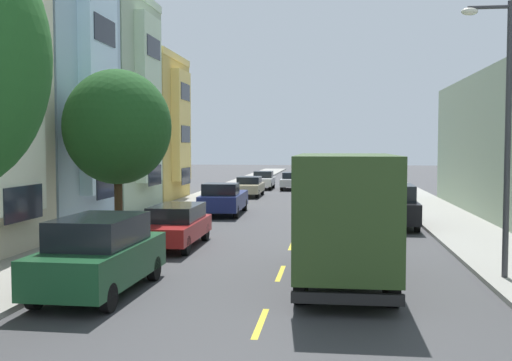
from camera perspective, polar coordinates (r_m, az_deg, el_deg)
The scene contains 18 objects.
ground_plane at distance 35.66m, azimuth 4.70°, elevation -2.67°, with size 160.00×160.00×0.00m, color #38383A.
sidewalk_left at distance 34.70m, azimuth -7.25°, elevation -2.73°, with size 3.20×120.00×0.14m, color #99968E.
sidewalk_right at distance 34.10m, azimuth 16.58°, elevation -2.95°, with size 3.20×120.00×0.14m, color #99968E.
lane_centerline_dashes at distance 30.20m, azimuth 4.27°, elevation -3.74°, with size 0.14×47.20×0.01m.
townhouse_fourth_sage at distance 35.90m, azimuth -18.24°, elevation 6.43°, with size 11.06×6.98×11.92m.
townhouse_fifth_mustard at distance 42.88m, azimuth -15.49°, elevation 4.42°, with size 13.35×6.98×9.67m.
street_tree_second at distance 23.18m, azimuth -12.77°, elevation 4.86°, with size 3.96×3.96×6.35m.
street_lamp at distance 17.64m, azimuth 21.98°, elevation 5.24°, with size 1.35×0.28×7.35m.
delivery_box_truck at distance 16.44m, azimuth 8.27°, elevation -2.85°, with size 2.42×7.34×3.46m.
parked_suv_black at distance 28.34m, azimuth 12.68°, elevation -2.27°, with size 2.05×4.84×1.93m.
parked_sedan_champagne at distance 44.23m, azimuth -0.64°, elevation -0.53°, with size 1.82×4.51×1.43m.
parked_wagon_burgundy at distance 54.99m, azimuth 10.19°, elevation 0.22°, with size 1.82×4.70×1.50m.
parked_pickup_teal at distance 43.86m, azimuth 10.79°, elevation -0.52°, with size 2.02×5.31×1.73m.
parked_wagon_red at distance 22.56m, azimuth -7.53°, elevation -4.09°, with size 1.83×4.70×1.50m.
parked_suv_forest at distance 15.80m, azimuth -14.34°, elevation -6.67°, with size 2.06×4.84×1.93m.
parked_hatchback_white at distance 51.81m, azimuth 0.66°, elevation 0.04°, with size 1.75×4.00×1.50m.
parked_pickup_navy at distance 32.68m, azimuth -3.03°, elevation -1.75°, with size 2.13×5.35×1.73m.
moving_silver_sedan at distance 51.31m, azimuth 3.42°, elevation -0.01°, with size 1.80×4.50×1.43m.
Camera 1 is at (1.44, -5.44, 3.69)m, focal length 42.97 mm.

